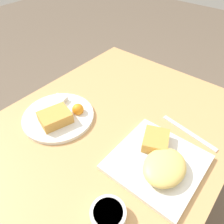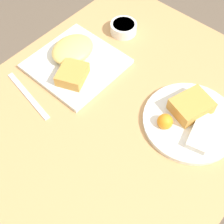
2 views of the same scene
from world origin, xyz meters
name	(u,v)px [view 2 (image 2 of 2)]	position (x,y,z in m)	size (l,w,h in m)	color
ground_plane	(114,194)	(0.00, 0.00, 0.00)	(8.00, 8.00, 0.00)	brown
dining_table	(116,125)	(0.00, 0.00, 0.63)	(0.97, 0.79, 0.72)	tan
plate_square_near	(74,60)	(-0.05, -0.21, 0.75)	(0.26, 0.26, 0.06)	white
plate_oval_far	(190,118)	(-0.10, 0.18, 0.74)	(0.27, 0.27, 0.05)	white
sauce_ramekin	(124,28)	(-0.27, -0.20, 0.74)	(0.09, 0.09, 0.04)	white
butter_knife	(28,95)	(0.14, -0.23, 0.73)	(0.05, 0.22, 0.00)	silver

